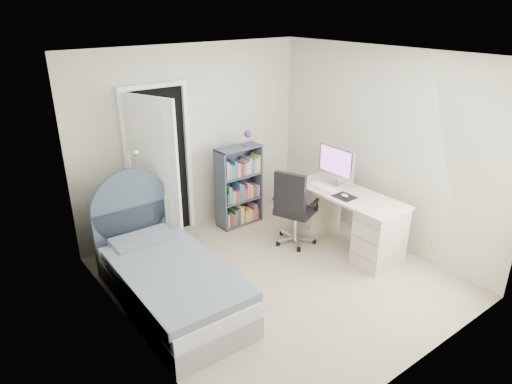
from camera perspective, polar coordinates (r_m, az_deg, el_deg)
room_shell at (r=4.86m, az=2.95°, el=1.86°), size 3.50×3.70×2.60m
door at (r=5.79m, az=-12.48°, el=2.58°), size 0.92×0.78×2.06m
bed at (r=4.97m, az=-10.93°, el=-10.58°), size 1.00×2.03×1.24m
nightstand at (r=5.92m, az=-16.03°, el=-3.78°), size 0.44×0.44×0.64m
floor_lamp at (r=5.58m, az=-14.51°, el=-3.30°), size 0.21×0.21×1.47m
bookcase at (r=6.44m, az=-2.12°, el=0.41°), size 0.64×0.28×1.36m
desk at (r=5.99m, az=11.14°, el=-3.10°), size 0.62×1.54×1.26m
office_chair at (r=5.85m, az=4.72°, el=-1.64°), size 0.60×0.61×1.04m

